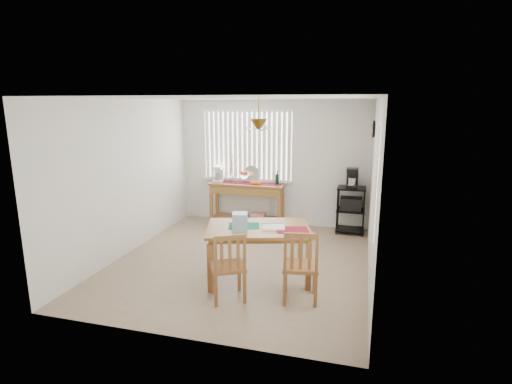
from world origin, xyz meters
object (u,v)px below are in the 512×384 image
(wire_cart, at_px, (351,206))
(chair_left, at_px, (228,267))
(sideboard, at_px, (247,194))
(chair_right, at_px, (300,266))
(cart_items, at_px, (352,178))
(dining_table, at_px, (258,233))

(wire_cart, height_order, chair_left, chair_left)
(wire_cart, relative_size, chair_left, 0.98)
(sideboard, height_order, chair_right, chair_right)
(wire_cart, xyz_separation_m, cart_items, (-0.00, 0.01, 0.54))
(wire_cart, height_order, dining_table, wire_cart)
(sideboard, distance_m, wire_cart, 2.13)
(dining_table, bearing_deg, cart_items, 64.37)
(wire_cart, distance_m, chair_right, 3.09)
(sideboard, bearing_deg, cart_items, -0.18)
(wire_cart, xyz_separation_m, dining_table, (-1.21, -2.52, 0.14))
(cart_items, xyz_separation_m, chair_left, (-1.42, -3.28, -0.64))
(sideboard, distance_m, chair_left, 3.37)
(dining_table, distance_m, chair_left, 0.81)
(sideboard, relative_size, wire_cart, 1.70)
(sideboard, height_order, wire_cart, wire_cart)
(cart_items, xyz_separation_m, chair_right, (-0.51, -3.06, -0.62))
(sideboard, bearing_deg, wire_cart, -0.45)
(wire_cart, bearing_deg, cart_items, 90.00)
(wire_cart, distance_m, chair_left, 3.56)
(wire_cart, bearing_deg, dining_table, -115.72)
(cart_items, height_order, chair_left, cart_items)
(sideboard, distance_m, chair_right, 3.47)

